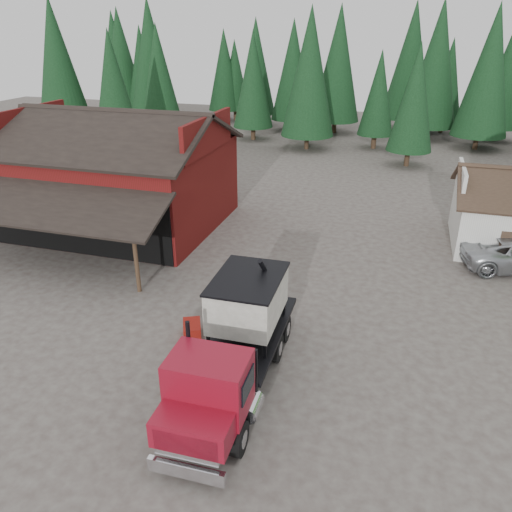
# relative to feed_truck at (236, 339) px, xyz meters

# --- Properties ---
(ground) EXTENTS (120.00, 120.00, 0.00)m
(ground) POSITION_rel_feed_truck_xyz_m (-1.05, 2.97, -1.89)
(ground) COLOR #493E39
(ground) RESTS_ON ground
(red_barn) EXTENTS (12.80, 13.63, 7.18)m
(red_barn) POSITION_rel_feed_truck_xyz_m (-12.05, 12.87, 0.80)
(red_barn) COLOR #611013
(red_barn) RESTS_ON ground
(conifer_backdrop) EXTENTS (76.00, 16.00, 16.00)m
(conifer_backdrop) POSITION_rel_feed_truck_xyz_m (-1.05, 44.97, -1.89)
(conifer_backdrop) COLOR black
(conifer_backdrop) RESTS_ON ground
(near_pine_a) EXTENTS (4.40, 4.40, 11.40)m
(near_pine_a) POSITION_rel_feed_truck_xyz_m (-23.05, 30.97, 4.50)
(near_pine_a) COLOR #382619
(near_pine_a) RESTS_ON ground
(near_pine_b) EXTENTS (3.96, 3.96, 10.40)m
(near_pine_b) POSITION_rel_feed_truck_xyz_m (4.95, 32.97, 4.00)
(near_pine_b) COLOR #382619
(near_pine_b) RESTS_ON ground
(near_pine_d) EXTENTS (5.28, 5.28, 13.40)m
(near_pine_d) POSITION_rel_feed_truck_xyz_m (-5.05, 36.97, 5.50)
(near_pine_d) COLOR #382619
(near_pine_d) RESTS_ON ground
(feed_truck) EXTENTS (2.80, 9.01, 4.05)m
(feed_truck) POSITION_rel_feed_truck_xyz_m (0.00, 0.00, 0.00)
(feed_truck) COLOR black
(feed_truck) RESTS_ON ground
(equip_box) EXTENTS (1.10, 1.29, 0.60)m
(equip_box) POSITION_rel_feed_truck_xyz_m (-2.70, 2.31, -1.59)
(equip_box) COLOR maroon
(equip_box) RESTS_ON ground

